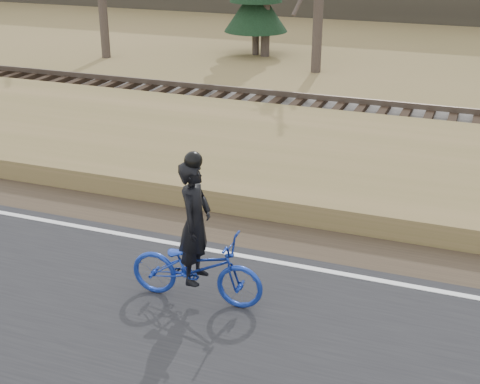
% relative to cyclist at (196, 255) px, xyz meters
% --- Properties ---
extents(ground, '(120.00, 120.00, 0.00)m').
position_rel_cyclist_xyz_m(ground, '(1.71, 1.32, -0.80)').
color(ground, olive).
rests_on(ground, ground).
extents(road, '(120.00, 6.00, 0.06)m').
position_rel_cyclist_xyz_m(road, '(1.71, -1.18, -0.77)').
color(road, black).
rests_on(road, ground).
extents(edge_line, '(120.00, 0.12, 0.01)m').
position_rel_cyclist_xyz_m(edge_line, '(1.71, 1.52, -0.74)').
color(edge_line, silver).
rests_on(edge_line, road).
extents(shoulder, '(120.00, 1.60, 0.04)m').
position_rel_cyclist_xyz_m(shoulder, '(1.71, 2.52, -0.78)').
color(shoulder, '#473A2B').
rests_on(shoulder, ground).
extents(embankment, '(120.00, 5.00, 0.44)m').
position_rel_cyclist_xyz_m(embankment, '(1.71, 5.52, -0.58)').
color(embankment, olive).
rests_on(embankment, ground).
extents(ballast, '(120.00, 3.00, 0.45)m').
position_rel_cyclist_xyz_m(ballast, '(1.71, 9.32, -0.58)').
color(ballast, slate).
rests_on(ballast, ground).
extents(railroad, '(120.00, 2.40, 0.29)m').
position_rel_cyclist_xyz_m(railroad, '(1.71, 9.32, -0.27)').
color(railroad, black).
rests_on(railroad, ballast).
extents(cyclist, '(2.09, 0.82, 2.35)m').
position_rel_cyclist_xyz_m(cyclist, '(0.00, 0.00, 0.00)').
color(cyclist, '#163098').
rests_on(cyclist, road).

